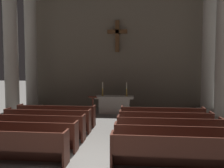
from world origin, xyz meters
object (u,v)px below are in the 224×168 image
pew_left_row_1 (4,146)px  lectern (93,107)px  pew_left_row_3 (37,127)px  pew_right_row_1 (180,153)px  pew_left_row_5 (56,115)px  column_left_fourth (31,54)px  pew_right_row_2 (174,140)px  pew_right_row_5 (162,118)px  column_right_third (224,50)px  column_right_fourth (208,53)px  candlestick_right (127,92)px  pew_right_row_4 (165,123)px  candlestick_left (103,91)px  pew_left_row_2 (23,135)px  pew_left_row_4 (48,120)px  pew_right_row_3 (169,131)px  altar (115,104)px  column_left_third (11,51)px

pew_left_row_1 → lectern: 6.20m
pew_left_row_3 → pew_right_row_1: 5.16m
pew_left_row_5 → column_left_fourth: column_left_fourth is taller
pew_right_row_2 → pew_right_row_5: same height
pew_right_row_1 → column_right_third: bearing=62.1°
pew_left_row_5 → column_right_fourth: 9.34m
pew_right_row_2 → candlestick_right: candlestick_right is taller
pew_right_row_2 → pew_right_row_4: (0.00, 2.06, 0.00)m
pew_right_row_4 → pew_right_row_5: 1.03m
pew_right_row_1 → candlestick_left: candlestick_left is taller
candlestick_left → lectern: 1.44m
pew_right_row_5 → column_right_fourth: column_right_fourth is taller
column_right_third → lectern: bearing=178.3°
pew_left_row_2 → candlestick_left: candlestick_left is taller
pew_left_row_2 → lectern: lectern is taller
pew_left_row_3 → pew_right_row_5: 5.16m
candlestick_left → candlestick_right: 1.40m
pew_left_row_1 → lectern: (1.31, 6.06, 0.07)m
pew_left_row_4 → pew_right_row_3: size_ratio=1.00×
pew_left_row_1 → pew_right_row_2: bearing=12.3°
pew_left_row_4 → lectern: bearing=66.2°
pew_right_row_1 → lectern: size_ratio=3.07×
pew_left_row_3 → pew_right_row_4: bearing=12.3°
candlestick_left → lectern: (-0.35, -1.20, -0.72)m
pew_left_row_4 → altar: bearing=60.5°
pew_left_row_3 → candlestick_left: 5.52m
pew_left_row_2 → pew_left_row_3: bearing=90.0°
pew_right_row_5 → column_right_fourth: size_ratio=0.49×
pew_right_row_5 → column_right_third: 4.69m
column_right_third → pew_right_row_4: bearing=-138.1°
column_left_fourth → pew_right_row_1: bearing=-46.3°
pew_left_row_5 → pew_right_row_1: same height
column_left_fourth → candlestick_right: column_left_fourth is taller
pew_right_row_3 → column_right_third: 5.78m
pew_right_row_5 → column_left_third: 8.58m
pew_left_row_1 → altar: altar is taller
pew_left_row_1 → pew_right_row_4: 5.65m
pew_left_row_1 → lectern: lectern is taller
pew_right_row_5 → column_left_third: bearing=167.4°
pew_left_row_1 → pew_right_row_3: bearing=23.5°
pew_left_row_3 → pew_right_row_2: bearing=-12.3°
candlestick_right → altar: bearing=180.0°
pew_left_row_1 → pew_left_row_3: bearing=90.0°
pew_left_row_3 → pew_right_row_3: bearing=0.0°
column_right_fourth → candlestick_right: size_ratio=9.09×
pew_right_row_5 → pew_left_row_5: bearing=180.0°
column_left_third → pew_left_row_2: bearing=-57.3°
pew_right_row_3 → column_right_third: bearing=50.9°
pew_left_row_4 → pew_right_row_2: (4.73, -2.06, 0.00)m
pew_left_row_2 → pew_left_row_4: bearing=90.0°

